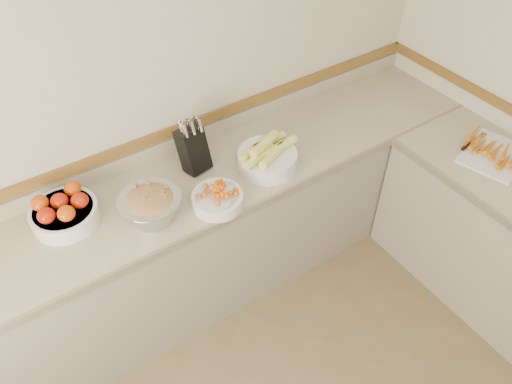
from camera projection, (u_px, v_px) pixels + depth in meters
back_wall at (130, 105)px, 2.59m from camera, size 4.00×0.00×4.00m
counter_back at (177, 249)px, 2.98m from camera, size 4.00×0.65×1.08m
knife_block at (193, 149)px, 2.75m from camera, size 0.16×0.19×0.34m
tomato_bowl at (64, 212)px, 2.49m from camera, size 0.34×0.34×0.17m
cherry_tomato_bowl at (217, 198)px, 2.59m from camera, size 0.27×0.27×0.15m
corn_bowl at (267, 157)px, 2.79m from camera, size 0.37×0.34×0.20m
rhubarb_bowl at (151, 206)px, 2.49m from camera, size 0.32×0.32×0.18m
cutting_board at (493, 152)px, 2.91m from camera, size 0.48×0.42×0.06m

